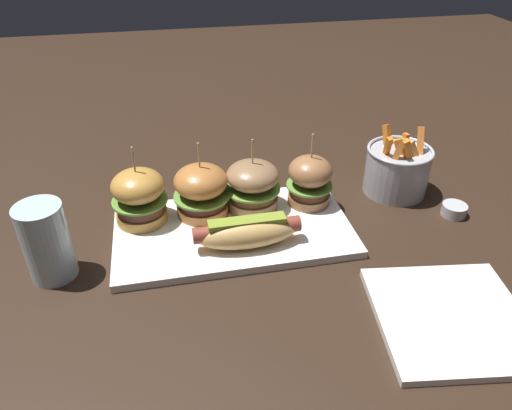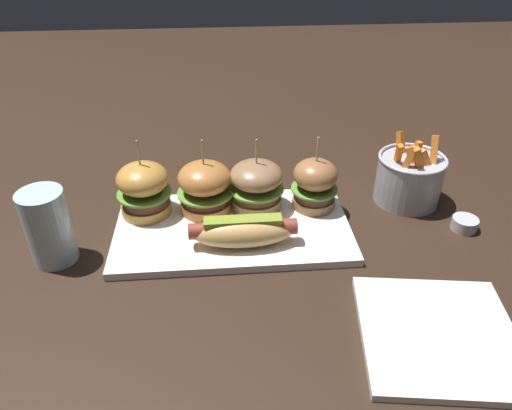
{
  "view_description": "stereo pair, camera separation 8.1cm",
  "coord_description": "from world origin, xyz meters",
  "px_view_note": "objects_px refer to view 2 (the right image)",
  "views": [
    {
      "loc": [
        -0.1,
        -0.66,
        0.5
      ],
      "look_at": [
        0.04,
        0.0,
        0.05
      ],
      "focal_mm": 33.65,
      "sensor_mm": 36.0,
      "label": 1
    },
    {
      "loc": [
        -0.02,
        -0.67,
        0.5
      ],
      "look_at": [
        0.04,
        0.0,
        0.05
      ],
      "focal_mm": 33.65,
      "sensor_mm": 36.0,
      "label": 2
    }
  ],
  "objects_px": {
    "hot_dog": "(243,231)",
    "slider_center_right": "(256,185)",
    "slider_far_left": "(144,189)",
    "side_plate": "(438,335)",
    "slider_far_right": "(315,183)",
    "sauce_ramekin": "(465,223)",
    "slider_center_left": "(205,187)",
    "fries_bucket": "(409,178)",
    "water_glass": "(48,227)",
    "platter_main": "(233,229)"
  },
  "relations": [
    {
      "from": "slider_center_right",
      "to": "side_plate",
      "type": "xyz_separation_m",
      "value": [
        0.21,
        -0.32,
        -0.05
      ]
    },
    {
      "from": "slider_center_left",
      "to": "sauce_ramekin",
      "type": "bearing_deg",
      "value": -10.07
    },
    {
      "from": "slider_far_left",
      "to": "fries_bucket",
      "type": "bearing_deg",
      "value": 2.57
    },
    {
      "from": "slider_center_left",
      "to": "slider_far_left",
      "type": "bearing_deg",
      "value": -179.61
    },
    {
      "from": "platter_main",
      "to": "water_glass",
      "type": "height_order",
      "value": "water_glass"
    },
    {
      "from": "slider_far_left",
      "to": "slider_center_left",
      "type": "bearing_deg",
      "value": 0.39
    },
    {
      "from": "sauce_ramekin",
      "to": "side_plate",
      "type": "distance_m",
      "value": 0.28
    },
    {
      "from": "sauce_ramekin",
      "to": "slider_center_left",
      "type": "bearing_deg",
      "value": 169.93
    },
    {
      "from": "slider_far_right",
      "to": "sauce_ramekin",
      "type": "height_order",
      "value": "slider_far_right"
    },
    {
      "from": "platter_main",
      "to": "slider_center_left",
      "type": "relative_size",
      "value": 2.92
    },
    {
      "from": "slider_far_right",
      "to": "sauce_ramekin",
      "type": "bearing_deg",
      "value": -16.5
    },
    {
      "from": "platter_main",
      "to": "sauce_ramekin",
      "type": "height_order",
      "value": "sauce_ramekin"
    },
    {
      "from": "platter_main",
      "to": "side_plate",
      "type": "distance_m",
      "value": 0.37
    },
    {
      "from": "platter_main",
      "to": "slider_center_left",
      "type": "bearing_deg",
      "value": 129.51
    },
    {
      "from": "slider_center_left",
      "to": "fries_bucket",
      "type": "xyz_separation_m",
      "value": [
        0.38,
        0.02,
        -0.01
      ]
    },
    {
      "from": "slider_far_right",
      "to": "water_glass",
      "type": "distance_m",
      "value": 0.45
    },
    {
      "from": "slider_far_left",
      "to": "slider_far_right",
      "type": "relative_size",
      "value": 1.03
    },
    {
      "from": "sauce_ramekin",
      "to": "slider_far_right",
      "type": "bearing_deg",
      "value": 163.5
    },
    {
      "from": "hot_dog",
      "to": "slider_center_right",
      "type": "xyz_separation_m",
      "value": [
        0.03,
        0.11,
        0.02
      ]
    },
    {
      "from": "hot_dog",
      "to": "water_glass",
      "type": "relative_size",
      "value": 1.4
    },
    {
      "from": "side_plate",
      "to": "water_glass",
      "type": "xyz_separation_m",
      "value": [
        -0.55,
        0.21,
        0.06
      ]
    },
    {
      "from": "slider_far_left",
      "to": "sauce_ramekin",
      "type": "height_order",
      "value": "slider_far_left"
    },
    {
      "from": "sauce_ramekin",
      "to": "water_glass",
      "type": "height_order",
      "value": "water_glass"
    },
    {
      "from": "slider_center_right",
      "to": "slider_far_right",
      "type": "relative_size",
      "value": 0.98
    },
    {
      "from": "slider_far_right",
      "to": "hot_dog",
      "type": "bearing_deg",
      "value": -142.51
    },
    {
      "from": "slider_center_right",
      "to": "slider_far_right",
      "type": "distance_m",
      "value": 0.1
    },
    {
      "from": "sauce_ramekin",
      "to": "hot_dog",
      "type": "bearing_deg",
      "value": -175.87
    },
    {
      "from": "side_plate",
      "to": "water_glass",
      "type": "height_order",
      "value": "water_glass"
    },
    {
      "from": "slider_center_right",
      "to": "water_glass",
      "type": "xyz_separation_m",
      "value": [
        -0.33,
        -0.1,
        0.0
      ]
    },
    {
      "from": "slider_far_left",
      "to": "side_plate",
      "type": "xyz_separation_m",
      "value": [
        0.41,
        -0.31,
        -0.06
      ]
    },
    {
      "from": "hot_dog",
      "to": "slider_center_left",
      "type": "bearing_deg",
      "value": 119.3
    },
    {
      "from": "platter_main",
      "to": "side_plate",
      "type": "height_order",
      "value": "platter_main"
    },
    {
      "from": "fries_bucket",
      "to": "slider_far_right",
      "type": "bearing_deg",
      "value": -172.11
    },
    {
      "from": "hot_dog",
      "to": "slider_center_left",
      "type": "relative_size",
      "value": 1.26
    },
    {
      "from": "water_glass",
      "to": "platter_main",
      "type": "bearing_deg",
      "value": 9.34
    },
    {
      "from": "slider_center_left",
      "to": "fries_bucket",
      "type": "height_order",
      "value": "slider_center_left"
    },
    {
      "from": "slider_far_left",
      "to": "water_glass",
      "type": "height_order",
      "value": "slider_far_left"
    },
    {
      "from": "platter_main",
      "to": "slider_center_right",
      "type": "xyz_separation_m",
      "value": [
        0.05,
        0.06,
        0.05
      ]
    },
    {
      "from": "slider_center_left",
      "to": "side_plate",
      "type": "height_order",
      "value": "slider_center_left"
    },
    {
      "from": "slider_center_right",
      "to": "side_plate",
      "type": "distance_m",
      "value": 0.38
    },
    {
      "from": "hot_dog",
      "to": "fries_bucket",
      "type": "xyz_separation_m",
      "value": [
        0.32,
        0.13,
        0.01
      ]
    },
    {
      "from": "platter_main",
      "to": "side_plate",
      "type": "relative_size",
      "value": 1.98
    },
    {
      "from": "hot_dog",
      "to": "sauce_ramekin",
      "type": "xyz_separation_m",
      "value": [
        0.39,
        0.03,
        -0.03
      ]
    },
    {
      "from": "slider_far_right",
      "to": "water_glass",
      "type": "bearing_deg",
      "value": -167.35
    },
    {
      "from": "sauce_ramekin",
      "to": "side_plate",
      "type": "relative_size",
      "value": 0.22
    },
    {
      "from": "slider_center_right",
      "to": "slider_far_left",
      "type": "bearing_deg",
      "value": -179.57
    },
    {
      "from": "platter_main",
      "to": "slider_far_left",
      "type": "height_order",
      "value": "slider_far_left"
    },
    {
      "from": "slider_center_right",
      "to": "water_glass",
      "type": "relative_size",
      "value": 1.08
    },
    {
      "from": "slider_center_right",
      "to": "fries_bucket",
      "type": "distance_m",
      "value": 0.29
    },
    {
      "from": "slider_center_left",
      "to": "slider_far_right",
      "type": "distance_m",
      "value": 0.2
    }
  ]
}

